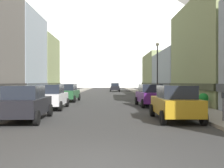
# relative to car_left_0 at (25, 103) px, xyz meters

# --- Properties ---
(ground_plane) EXTENTS (400.00, 400.00, 0.00)m
(ground_plane) POSITION_rel_car_left_0_xyz_m (3.80, -7.42, -0.90)
(ground_plane) COLOR #333333
(sidewalk_left) EXTENTS (2.50, 100.00, 0.15)m
(sidewalk_left) POSITION_rel_car_left_0_xyz_m (-2.45, 27.58, -0.82)
(sidewalk_left) COLOR gray
(sidewalk_left) RESTS_ON ground
(sidewalk_right) EXTENTS (2.50, 100.00, 0.15)m
(sidewalk_right) POSITION_rel_car_left_0_xyz_m (10.05, 27.58, -0.82)
(sidewalk_right) COLOR gray
(sidewalk_right) RESTS_ON ground
(storefront_left_2) EXTENTS (8.84, 8.85, 9.66)m
(storefront_left_2) POSITION_rel_car_left_0_xyz_m (-7.97, 16.67, 3.77)
(storefront_left_2) COLOR #99A5B2
(storefront_left_2) RESTS_ON ground
(storefront_left_3) EXTENTS (8.34, 8.42, 8.54)m
(storefront_left_3) POSITION_rel_car_left_0_xyz_m (-7.72, 25.68, 3.22)
(storefront_left_3) COLOR #8C9966
(storefront_left_3) RESTS_ON ground
(storefront_right_2) EXTENTS (7.39, 13.90, 6.23)m
(storefront_right_2) POSITION_rel_car_left_0_xyz_m (14.84, 24.51, 2.10)
(storefront_right_2) COLOR #99A5B2
(storefront_right_2) RESTS_ON ground
(storefront_right_3) EXTENTS (9.48, 13.09, 7.31)m
(storefront_right_3) POSITION_rel_car_left_0_xyz_m (15.89, 38.21, 2.62)
(storefront_right_3) COLOR #8C9966
(storefront_right_3) RESTS_ON ground
(car_left_0) EXTENTS (2.20, 4.46, 1.78)m
(car_left_0) POSITION_rel_car_left_0_xyz_m (0.00, 0.00, 0.00)
(car_left_0) COLOR black
(car_left_0) RESTS_ON ground
(car_left_1) EXTENTS (2.11, 4.42, 1.78)m
(car_left_1) POSITION_rel_car_left_0_xyz_m (-0.00, 6.11, 0.00)
(car_left_1) COLOR silver
(car_left_1) RESTS_ON ground
(car_left_2) EXTENTS (2.19, 4.46, 1.78)m
(car_left_2) POSITION_rel_car_left_0_xyz_m (-0.00, 13.90, 0.00)
(car_left_2) COLOR #265933
(car_left_2) RESTS_ON ground
(car_right_0) EXTENTS (2.10, 4.42, 1.78)m
(car_right_0) POSITION_rel_car_left_0_xyz_m (7.60, 0.04, 0.00)
(car_right_0) COLOR #B28419
(car_right_0) RESTS_ON ground
(car_right_1) EXTENTS (2.24, 4.48, 1.78)m
(car_right_1) POSITION_rel_car_left_0_xyz_m (7.59, 8.32, 0.00)
(car_right_1) COLOR #591E72
(car_right_1) RESTS_ON ground
(car_driving_0) EXTENTS (2.06, 4.40, 1.78)m
(car_driving_0) POSITION_rel_car_left_0_xyz_m (5.40, 44.33, 0.00)
(car_driving_0) COLOR black
(car_driving_0) RESTS_ON ground
(parking_meter_near) EXTENTS (0.14, 0.10, 1.33)m
(parking_meter_near) POSITION_rel_car_left_0_xyz_m (9.55, -1.16, 0.11)
(parking_meter_near) COLOR #595960
(parking_meter_near) RESTS_ON sidewalk_right
(potted_plant_0) EXTENTS (0.73, 0.73, 1.04)m
(potted_plant_0) POSITION_rel_car_left_0_xyz_m (10.80, 11.69, -0.14)
(potted_plant_0) COLOR brown
(potted_plant_0) RESTS_ON sidewalk_right
(potted_plant_1) EXTENTS (0.69, 0.69, 1.04)m
(potted_plant_1) POSITION_rel_car_left_0_xyz_m (10.80, 5.12, -0.19)
(potted_plant_1) COLOR brown
(potted_plant_1) RESTS_ON sidewalk_right
(pedestrian_0) EXTENTS (0.36, 0.36, 1.75)m
(pedestrian_0) POSITION_rel_car_left_0_xyz_m (10.05, 19.08, 0.06)
(pedestrian_0) COLOR maroon
(pedestrian_0) RESTS_ON sidewalk_right
(streetlamp_right) EXTENTS (0.36, 0.36, 5.86)m
(streetlamp_right) POSITION_rel_car_left_0_xyz_m (9.15, 14.05, 3.09)
(streetlamp_right) COLOR black
(streetlamp_right) RESTS_ON sidewalk_right
(mountain_backdrop) EXTENTS (336.83, 336.83, 125.25)m
(mountain_backdrop) POSITION_rel_car_left_0_xyz_m (-2.13, 252.58, 61.73)
(mountain_backdrop) COLOR silver
(mountain_backdrop) RESTS_ON ground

